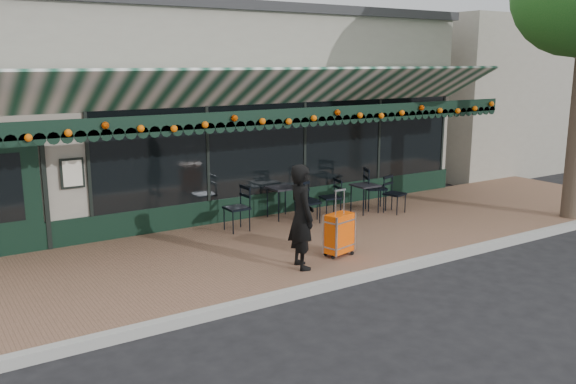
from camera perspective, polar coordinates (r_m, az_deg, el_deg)
ground at (r=10.21m, az=7.67°, el=-7.89°), size 80.00×80.00×0.00m
sidewalk at (r=11.70m, az=1.30°, el=-4.79°), size 18.00×4.00×0.15m
curb at (r=10.13m, az=7.97°, el=-7.62°), size 18.00×0.16×0.15m
restaurant_building at (r=16.40m, az=-10.29°, el=7.71°), size 12.00×9.60×4.50m
neighbor_building_right at (r=24.62m, az=19.03°, el=8.96°), size 12.00×8.00×4.80m
woman at (r=9.88m, az=1.28°, el=-2.31°), size 0.54×0.70×1.73m
suitcase at (r=10.65m, az=4.82°, el=-3.92°), size 0.57×0.40×1.17m
cafe_table_a at (r=13.69m, az=7.22°, el=0.43°), size 0.52×0.52×0.64m
cafe_table_b at (r=13.11m, az=-0.56°, el=0.18°), size 0.55×0.55×0.68m
chair_a_left at (r=13.32m, az=3.98°, el=-0.54°), size 0.49×0.49×0.83m
chair_a_right at (r=14.05m, az=8.14°, el=0.33°), size 0.64×0.64×0.97m
chair_a_front at (r=13.80m, az=9.96°, el=-0.22°), size 0.52×0.52×0.84m
chair_b_left at (r=12.18m, az=-4.83°, el=-1.55°), size 0.46×0.46×0.92m
chair_b_right at (r=13.04m, az=1.71°, el=-0.79°), size 0.44×0.44×0.83m
chair_b_front at (r=12.72m, az=1.88°, el=-1.02°), size 0.47×0.47×0.87m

